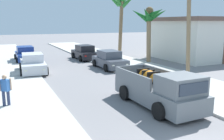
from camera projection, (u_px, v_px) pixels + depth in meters
sidewalk_left at (3, 85)px, 15.18m from camera, size 5.14×60.00×0.12m
sidewalk_right at (147, 71)px, 19.60m from camera, size 5.14×60.00×0.12m
curb_left at (23, 83)px, 15.67m from camera, size 0.16×60.00×0.10m
curb_right at (134, 72)px, 19.12m from camera, size 0.16×60.00×0.10m
pickup_truck at (159, 90)px, 11.39m from camera, size 2.28×5.24×1.80m
car_left_near at (109, 60)px, 21.05m from camera, size 2.02×4.26×1.54m
car_right_near at (33, 64)px, 19.08m from camera, size 2.21×4.34×1.54m
car_left_mid at (25, 54)px, 24.71m from camera, size 2.04×4.27×1.54m
car_right_mid at (85, 53)px, 26.08m from camera, size 2.08×4.28×1.54m
palm_tree_left_fore at (149, 19)px, 23.06m from camera, size 3.79×3.15×5.41m
palm_tree_left_back at (121, 5)px, 28.22m from camera, size 3.26×3.76×7.34m
roadside_house at (199, 38)px, 26.21m from camera, size 8.22×7.84×4.48m
pedestrian at (5, 89)px, 11.16m from camera, size 0.57×0.42×1.59m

